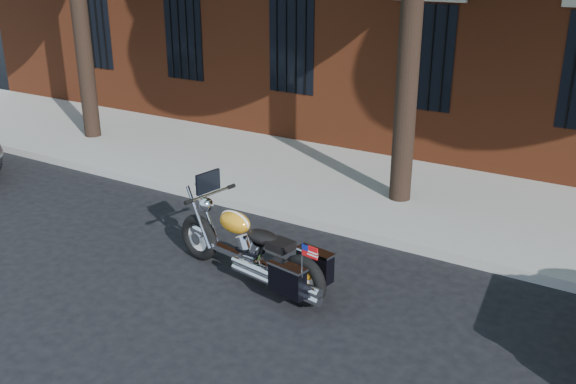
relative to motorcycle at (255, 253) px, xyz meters
The scene contains 4 objects.
ground 0.81m from the motorcycle, 86.91° to the left, with size 120.00×120.00×0.00m, color black.
curb 2.08m from the motorcycle, 89.00° to the left, with size 40.00×0.16×0.15m, color gray.
sidewalk 3.94m from the motorcycle, 89.48° to the left, with size 40.00×3.60×0.15m, color gray.
motorcycle is the anchor object (origin of this frame).
Camera 1 is at (4.28, -6.77, 4.12)m, focal length 40.00 mm.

